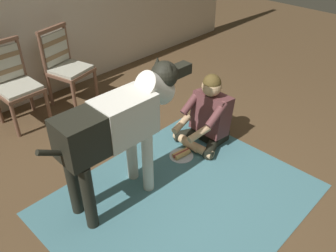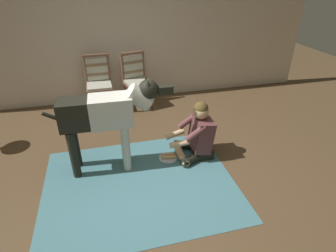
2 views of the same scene
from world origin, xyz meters
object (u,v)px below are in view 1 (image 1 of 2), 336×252
(dining_chair_right_of_pair, at_px, (64,63))
(large_dog, at_px, (119,124))
(person_sitting_on_floor, at_px, (208,116))
(hot_dog_on_plate, at_px, (181,154))
(dining_chair_left_of_pair, at_px, (13,80))

(dining_chair_right_of_pair, xyz_separation_m, large_dog, (-0.61, -1.86, 0.23))
(dining_chair_right_of_pair, distance_m, person_sitting_on_floor, 1.98)
(hot_dog_on_plate, bearing_deg, person_sitting_on_floor, -1.55)
(dining_chair_left_of_pair, height_order, hot_dog_on_plate, dining_chair_left_of_pair)
(person_sitting_on_floor, bearing_deg, large_dog, 178.45)
(dining_chair_right_of_pair, bearing_deg, person_sitting_on_floor, -73.94)
(large_dog, height_order, hot_dog_on_plate, large_dog)
(person_sitting_on_floor, xyz_separation_m, hot_dog_on_plate, (-0.40, 0.01, -0.31))
(dining_chair_left_of_pair, bearing_deg, hot_dog_on_plate, -66.49)
(person_sitting_on_floor, distance_m, hot_dog_on_plate, 0.51)
(dining_chair_left_of_pair, distance_m, dining_chair_right_of_pair, 0.68)
(dining_chair_left_of_pair, bearing_deg, dining_chair_right_of_pair, -0.20)
(large_dog, bearing_deg, dining_chair_right_of_pair, 71.78)
(dining_chair_left_of_pair, xyz_separation_m, large_dog, (0.06, -1.87, 0.23))
(dining_chair_left_of_pair, height_order, person_sitting_on_floor, dining_chair_left_of_pair)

